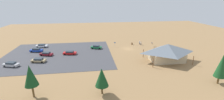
# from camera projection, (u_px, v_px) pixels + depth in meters

# --- Properties ---
(ground) EXTENTS (160.00, 160.00, 0.00)m
(ground) POSITION_uv_depth(u_px,v_px,m) (128.00, 49.00, 64.57)
(ground) COLOR #937047
(ground) RESTS_ON ground
(parking_lot_asphalt) EXTENTS (38.59, 32.25, 0.05)m
(parking_lot_asphalt) POSITION_uv_depth(u_px,v_px,m) (59.00, 54.00, 57.73)
(parking_lot_asphalt) COLOR #424247
(parking_lot_asphalt) RESTS_ON ground
(bike_pavilion) EXTENTS (13.37, 9.25, 5.78)m
(bike_pavilion) POSITION_uv_depth(u_px,v_px,m) (167.00, 51.00, 50.74)
(bike_pavilion) COLOR #C6B28E
(bike_pavilion) RESTS_ON ground
(trash_bin) EXTENTS (0.60, 0.60, 0.90)m
(trash_bin) POSITION_uv_depth(u_px,v_px,m) (132.00, 44.00, 70.42)
(trash_bin) COLOR brown
(trash_bin) RESTS_ON ground
(lot_sign) EXTENTS (0.56, 0.08, 2.20)m
(lot_sign) POSITION_uv_depth(u_px,v_px,m) (115.00, 44.00, 66.56)
(lot_sign) COLOR #99999E
(lot_sign) RESTS_ON ground
(pine_mideast) EXTENTS (2.72, 2.72, 7.18)m
(pine_mideast) POSITION_uv_depth(u_px,v_px,m) (30.00, 76.00, 31.04)
(pine_mideast) COLOR brown
(pine_mideast) RESTS_ON ground
(pine_far_east) EXTENTS (2.58, 2.58, 7.49)m
(pine_far_east) POSITION_uv_depth(u_px,v_px,m) (221.00, 66.00, 36.35)
(pine_far_east) COLOR brown
(pine_far_east) RESTS_ON ground
(pine_far_west) EXTENTS (2.89, 2.89, 5.95)m
(pine_far_west) POSITION_uv_depth(u_px,v_px,m) (102.00, 77.00, 32.45)
(pine_far_west) COLOR brown
(pine_far_west) RESTS_ON ground
(bicycle_black_back_row) EXTENTS (1.48, 0.90, 0.85)m
(bicycle_black_back_row) POSITION_uv_depth(u_px,v_px,m) (165.00, 49.00, 63.11)
(bicycle_black_back_row) COLOR black
(bicycle_black_back_row) RESTS_ON ground
(bicycle_red_edge_north) EXTENTS (1.52, 0.94, 0.86)m
(bicycle_red_edge_north) POSITION_uv_depth(u_px,v_px,m) (159.00, 49.00, 62.60)
(bicycle_red_edge_north) COLOR black
(bicycle_red_edge_north) RESTS_ON ground
(bicycle_green_yard_front) EXTENTS (1.72, 0.48, 0.73)m
(bicycle_green_yard_front) POSITION_uv_depth(u_px,v_px,m) (165.00, 46.00, 66.90)
(bicycle_green_yard_front) COLOR black
(bicycle_green_yard_front) RESTS_ON ground
(bicycle_purple_near_sign) EXTENTS (0.61, 1.76, 0.87)m
(bicycle_purple_near_sign) POSITION_uv_depth(u_px,v_px,m) (171.00, 52.00, 59.20)
(bicycle_purple_near_sign) COLOR black
(bicycle_purple_near_sign) RESTS_ON ground
(bicycle_white_trailside) EXTENTS (1.05, 1.45, 0.80)m
(bicycle_white_trailside) POSITION_uv_depth(u_px,v_px,m) (156.00, 47.00, 65.20)
(bicycle_white_trailside) COLOR black
(bicycle_white_trailside) RESTS_ON ground
(bicycle_teal_mid_cluster) EXTENTS (1.22, 1.15, 0.77)m
(bicycle_teal_mid_cluster) POSITION_uv_depth(u_px,v_px,m) (164.00, 51.00, 60.25)
(bicycle_teal_mid_cluster) COLOR black
(bicycle_teal_mid_cluster) RESTS_ON ground
(bicycle_yellow_near_porch) EXTENTS (1.59, 0.82, 0.86)m
(bicycle_yellow_near_porch) POSITION_uv_depth(u_px,v_px,m) (160.00, 47.00, 65.09)
(bicycle_yellow_near_porch) COLOR black
(bicycle_yellow_near_porch) RESTS_ON ground
(bicycle_silver_yard_left) EXTENTS (1.70, 0.67, 0.88)m
(bicycle_silver_yard_left) POSITION_uv_depth(u_px,v_px,m) (174.00, 51.00, 60.70)
(bicycle_silver_yard_left) COLOR black
(bicycle_silver_yard_left) RESTS_ON ground
(bicycle_blue_edge_south) EXTENTS (0.48, 1.67, 0.78)m
(bicycle_blue_edge_south) POSITION_uv_depth(u_px,v_px,m) (152.00, 43.00, 71.55)
(bicycle_blue_edge_south) COLOR black
(bicycle_blue_edge_south) RESTS_ON ground
(bicycle_orange_front_row) EXTENTS (1.55, 0.75, 0.85)m
(bicycle_orange_front_row) POSITION_uv_depth(u_px,v_px,m) (154.00, 49.00, 63.20)
(bicycle_orange_front_row) COLOR black
(bicycle_orange_front_row) RESTS_ON ground
(car_green_by_curb) EXTENTS (4.69, 2.94, 1.48)m
(car_green_by_curb) POSITION_uv_depth(u_px,v_px,m) (96.00, 47.00, 64.28)
(car_green_by_curb) COLOR #1E6B3D
(car_green_by_curb) RESTS_ON parking_lot_asphalt
(car_white_second_row) EXTENTS (4.79, 2.32, 1.38)m
(car_white_second_row) POSITION_uv_depth(u_px,v_px,m) (42.00, 46.00, 66.23)
(car_white_second_row) COLOR white
(car_white_second_row) RESTS_ON parking_lot_asphalt
(car_tan_near_entry) EXTENTS (4.73, 2.67, 1.33)m
(car_tan_near_entry) POSITION_uv_depth(u_px,v_px,m) (39.00, 60.00, 50.41)
(car_tan_near_entry) COLOR tan
(car_tan_near_entry) RESTS_ON parking_lot_asphalt
(car_blue_inner_stall) EXTENTS (4.84, 2.37, 1.49)m
(car_blue_inner_stall) POSITION_uv_depth(u_px,v_px,m) (36.00, 50.00, 60.35)
(car_blue_inner_stall) COLOR #1E42B2
(car_blue_inner_stall) RESTS_ON parking_lot_asphalt
(car_silver_far_end) EXTENTS (4.93, 2.94, 1.40)m
(car_silver_far_end) POSITION_uv_depth(u_px,v_px,m) (11.00, 64.00, 47.09)
(car_silver_far_end) COLOR #BCBCC1
(car_silver_far_end) RESTS_ON parking_lot_asphalt
(car_maroon_aisle_side) EXTENTS (4.90, 3.18, 1.31)m
(car_maroon_aisle_side) POSITION_uv_depth(u_px,v_px,m) (46.00, 54.00, 56.38)
(car_maroon_aisle_side) COLOR maroon
(car_maroon_aisle_side) RESTS_ON parking_lot_asphalt
(car_red_back_corner) EXTENTS (4.95, 2.53, 1.34)m
(car_red_back_corner) POSITION_uv_depth(u_px,v_px,m) (70.00, 53.00, 57.53)
(car_red_back_corner) COLOR red
(car_red_back_corner) RESTS_ON parking_lot_asphalt
(visitor_crossing_yard) EXTENTS (0.40, 0.39, 1.80)m
(visitor_crossing_yard) POSITION_uv_depth(u_px,v_px,m) (141.00, 43.00, 69.60)
(visitor_crossing_yard) COLOR #2D3347
(visitor_crossing_yard) RESTS_ON ground
(visitor_near_lot) EXTENTS (0.36, 0.36, 1.74)m
(visitor_near_lot) POSITION_uv_depth(u_px,v_px,m) (140.00, 42.00, 70.75)
(visitor_near_lot) COLOR #2D3347
(visitor_near_lot) RESTS_ON ground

